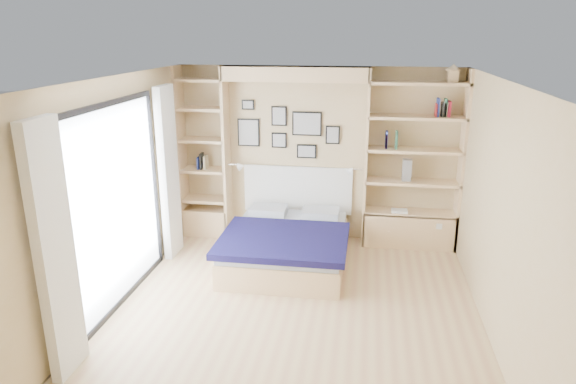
# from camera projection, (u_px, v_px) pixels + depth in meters

# --- Properties ---
(ground) EXTENTS (4.50, 4.50, 0.00)m
(ground) POSITION_uv_depth(u_px,v_px,m) (295.00, 311.00, 5.64)
(ground) COLOR tan
(ground) RESTS_ON ground
(room_shell) EXTENTS (4.50, 4.50, 4.50)m
(room_shell) POSITION_uv_depth(u_px,v_px,m) (283.00, 179.00, 6.82)
(room_shell) COLOR tan
(room_shell) RESTS_ON ground
(bed) EXTENTS (1.60, 1.97, 1.07)m
(bed) POSITION_uv_depth(u_px,v_px,m) (288.00, 244.00, 6.79)
(bed) COLOR #E0BD87
(bed) RESTS_ON ground
(photo_gallery) EXTENTS (1.48, 0.02, 0.82)m
(photo_gallery) POSITION_uv_depth(u_px,v_px,m) (286.00, 130.00, 7.33)
(photo_gallery) COLOR black
(photo_gallery) RESTS_ON ground
(reading_lamps) EXTENTS (1.92, 0.12, 0.15)m
(reading_lamps) POSITION_uv_depth(u_px,v_px,m) (294.00, 168.00, 7.25)
(reading_lamps) COLOR silver
(reading_lamps) RESTS_ON ground
(shelf_decor) EXTENTS (3.59, 0.23, 2.03)m
(shelf_decor) POSITION_uv_depth(u_px,v_px,m) (398.00, 128.00, 6.92)
(shelf_decor) COLOR #A51E1E
(shelf_decor) RESTS_ON ground
(deck_chair) EXTENTS (0.60, 0.82, 0.75)m
(deck_chair) POSITION_uv_depth(u_px,v_px,m) (26.00, 231.00, 6.98)
(deck_chair) COLOR tan
(deck_chair) RESTS_ON ground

